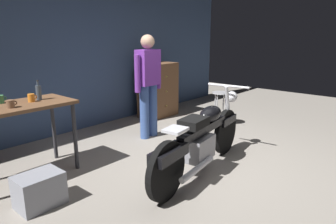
{
  "coord_description": "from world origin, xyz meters",
  "views": [
    {
      "loc": [
        -3.09,
        -1.96,
        1.69
      ],
      "look_at": [
        -0.05,
        0.7,
        0.65
      ],
      "focal_mm": 32.84,
      "sensor_mm": 36.0,
      "label": 1
    }
  ],
  "objects_px": {
    "mug_orange_travel": "(31,98)",
    "bottle": "(39,92)",
    "person_standing": "(148,82)",
    "shop_stool": "(220,100)",
    "storage_bin": "(39,190)",
    "wooden_dresser": "(158,90)",
    "motorcycle": "(202,138)",
    "mug_green_speckled": "(0,99)",
    "mug_brown_stoneware": "(11,104)"
  },
  "relations": [
    {
      "from": "storage_bin",
      "to": "mug_orange_travel",
      "type": "distance_m",
      "value": 1.15
    },
    {
      "from": "person_standing",
      "to": "wooden_dresser",
      "type": "xyz_separation_m",
      "value": [
        1.07,
        0.79,
        -0.38
      ]
    },
    {
      "from": "mug_orange_travel",
      "to": "mug_brown_stoneware",
      "type": "bearing_deg",
      "value": -156.52
    },
    {
      "from": "wooden_dresser",
      "to": "mug_orange_travel",
      "type": "bearing_deg",
      "value": -166.65
    },
    {
      "from": "person_standing",
      "to": "mug_orange_travel",
      "type": "height_order",
      "value": "person_standing"
    },
    {
      "from": "mug_green_speckled",
      "to": "motorcycle",
      "type": "bearing_deg",
      "value": -47.04
    },
    {
      "from": "mug_green_speckled",
      "to": "mug_orange_travel",
      "type": "distance_m",
      "value": 0.34
    },
    {
      "from": "person_standing",
      "to": "bottle",
      "type": "distance_m",
      "value": 1.76
    },
    {
      "from": "mug_orange_travel",
      "to": "bottle",
      "type": "xyz_separation_m",
      "value": [
        0.11,
        0.04,
        0.05
      ]
    },
    {
      "from": "mug_brown_stoneware",
      "to": "bottle",
      "type": "distance_m",
      "value": 0.44
    },
    {
      "from": "bottle",
      "to": "mug_orange_travel",
      "type": "bearing_deg",
      "value": -160.07
    },
    {
      "from": "mug_orange_travel",
      "to": "bottle",
      "type": "distance_m",
      "value": 0.13
    },
    {
      "from": "motorcycle",
      "to": "mug_brown_stoneware",
      "type": "height_order",
      "value": "motorcycle"
    },
    {
      "from": "motorcycle",
      "to": "mug_green_speckled",
      "type": "xyz_separation_m",
      "value": [
        -1.61,
        1.73,
        0.5
      ]
    },
    {
      "from": "wooden_dresser",
      "to": "mug_brown_stoneware",
      "type": "relative_size",
      "value": 9.59
    },
    {
      "from": "motorcycle",
      "to": "mug_brown_stoneware",
      "type": "bearing_deg",
      "value": 130.81
    },
    {
      "from": "storage_bin",
      "to": "mug_brown_stoneware",
      "type": "relative_size",
      "value": 3.83
    },
    {
      "from": "shop_stool",
      "to": "mug_green_speckled",
      "type": "relative_size",
      "value": 5.34
    },
    {
      "from": "mug_orange_travel",
      "to": "storage_bin",
      "type": "bearing_deg",
      "value": -115.93
    },
    {
      "from": "bottle",
      "to": "mug_brown_stoneware",
      "type": "bearing_deg",
      "value": -157.5
    },
    {
      "from": "person_standing",
      "to": "storage_bin",
      "type": "relative_size",
      "value": 3.8
    },
    {
      "from": "mug_brown_stoneware",
      "to": "mug_orange_travel",
      "type": "height_order",
      "value": "mug_orange_travel"
    },
    {
      "from": "person_standing",
      "to": "mug_brown_stoneware",
      "type": "relative_size",
      "value": 14.56
    },
    {
      "from": "person_standing",
      "to": "bottle",
      "type": "height_order",
      "value": "person_standing"
    },
    {
      "from": "motorcycle",
      "to": "bottle",
      "type": "xyz_separation_m",
      "value": [
        -1.22,
        1.58,
        0.55
      ]
    },
    {
      "from": "mug_brown_stoneware",
      "to": "bottle",
      "type": "bearing_deg",
      "value": 22.5
    },
    {
      "from": "motorcycle",
      "to": "storage_bin",
      "type": "height_order",
      "value": "motorcycle"
    },
    {
      "from": "mug_brown_stoneware",
      "to": "bottle",
      "type": "height_order",
      "value": "bottle"
    },
    {
      "from": "storage_bin",
      "to": "mug_green_speckled",
      "type": "distance_m",
      "value": 1.24
    },
    {
      "from": "storage_bin",
      "to": "mug_brown_stoneware",
      "type": "distance_m",
      "value": 1.01
    },
    {
      "from": "person_standing",
      "to": "shop_stool",
      "type": "relative_size",
      "value": 2.61
    },
    {
      "from": "storage_bin",
      "to": "mug_green_speckled",
      "type": "xyz_separation_m",
      "value": [
        0.09,
        0.96,
        0.78
      ]
    },
    {
      "from": "mug_green_speckled",
      "to": "bottle",
      "type": "height_order",
      "value": "bottle"
    },
    {
      "from": "shop_stool",
      "to": "mug_orange_travel",
      "type": "bearing_deg",
      "value": 168.5
    },
    {
      "from": "wooden_dresser",
      "to": "mug_green_speckled",
      "type": "relative_size",
      "value": 9.18
    },
    {
      "from": "person_standing",
      "to": "shop_stool",
      "type": "xyz_separation_m",
      "value": [
        1.31,
        -0.56,
        -0.43
      ]
    },
    {
      "from": "shop_stool",
      "to": "person_standing",
      "type": "bearing_deg",
      "value": 156.87
    },
    {
      "from": "mug_orange_travel",
      "to": "shop_stool",
      "type": "bearing_deg",
      "value": -11.5
    },
    {
      "from": "person_standing",
      "to": "mug_green_speckled",
      "type": "relative_size",
      "value": 13.93
    },
    {
      "from": "mug_green_speckled",
      "to": "mug_brown_stoneware",
      "type": "distance_m",
      "value": 0.32
    },
    {
      "from": "mug_brown_stoneware",
      "to": "bottle",
      "type": "xyz_separation_m",
      "value": [
        0.41,
        0.17,
        0.05
      ]
    },
    {
      "from": "shop_stool",
      "to": "wooden_dresser",
      "type": "bearing_deg",
      "value": 100.04
    },
    {
      "from": "mug_green_speckled",
      "to": "person_standing",
      "type": "bearing_deg",
      "value": -7.46
    },
    {
      "from": "mug_brown_stoneware",
      "to": "motorcycle",
      "type": "bearing_deg",
      "value": -40.92
    },
    {
      "from": "motorcycle",
      "to": "mug_orange_travel",
      "type": "bearing_deg",
      "value": 122.7
    },
    {
      "from": "mug_green_speckled",
      "to": "shop_stool",
      "type": "bearing_deg",
      "value": -13.67
    },
    {
      "from": "mug_brown_stoneware",
      "to": "mug_orange_travel",
      "type": "relative_size",
      "value": 1.04
    },
    {
      "from": "wooden_dresser",
      "to": "bottle",
      "type": "bearing_deg",
      "value": -166.92
    },
    {
      "from": "bottle",
      "to": "person_standing",
      "type": "bearing_deg",
      "value": -4.17
    },
    {
      "from": "mug_brown_stoneware",
      "to": "storage_bin",
      "type": "bearing_deg",
      "value": -97.15
    }
  ]
}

